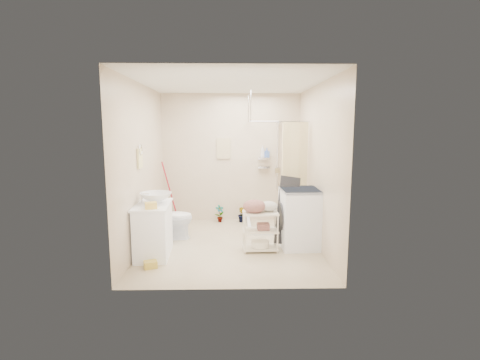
# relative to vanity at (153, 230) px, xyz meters

# --- Properties ---
(floor) EXTENTS (3.20, 3.20, 0.00)m
(floor) POSITION_rel_vanity_xyz_m (1.16, 0.43, -0.39)
(floor) COLOR beige
(floor) RESTS_ON ground
(ceiling) EXTENTS (2.80, 3.20, 0.04)m
(ceiling) POSITION_rel_vanity_xyz_m (1.16, 0.43, 2.21)
(ceiling) COLOR silver
(ceiling) RESTS_ON ground
(wall_back) EXTENTS (2.80, 0.04, 2.60)m
(wall_back) POSITION_rel_vanity_xyz_m (1.16, 2.03, 0.91)
(wall_back) COLOR beige
(wall_back) RESTS_ON ground
(wall_front) EXTENTS (2.80, 0.04, 2.60)m
(wall_front) POSITION_rel_vanity_xyz_m (1.16, -1.17, 0.91)
(wall_front) COLOR beige
(wall_front) RESTS_ON ground
(wall_left) EXTENTS (0.04, 3.20, 2.60)m
(wall_left) POSITION_rel_vanity_xyz_m (-0.24, 0.43, 0.91)
(wall_left) COLOR beige
(wall_left) RESTS_ON ground
(wall_right) EXTENTS (0.04, 3.20, 2.60)m
(wall_right) POSITION_rel_vanity_xyz_m (2.56, 0.43, 0.91)
(wall_right) COLOR beige
(wall_right) RESTS_ON ground
(vanity) EXTENTS (0.55, 0.92, 0.79)m
(vanity) POSITION_rel_vanity_xyz_m (0.00, 0.00, 0.00)
(vanity) COLOR white
(vanity) RESTS_ON ground
(sink) EXTENTS (0.48, 0.48, 0.16)m
(sink) POSITION_rel_vanity_xyz_m (0.04, 0.06, 0.48)
(sink) COLOR silver
(sink) RESTS_ON vanity
(counter_basket) EXTENTS (0.19, 0.17, 0.09)m
(counter_basket) POSITION_rel_vanity_xyz_m (0.05, -0.31, 0.44)
(counter_basket) COLOR #EDC650
(counter_basket) RESTS_ON vanity
(floor_basket) EXTENTS (0.31, 0.27, 0.14)m
(floor_basket) POSITION_rel_vanity_xyz_m (0.06, -0.51, -0.33)
(floor_basket) COLOR gold
(floor_basket) RESTS_ON ground
(toilet) EXTENTS (0.76, 0.47, 0.75)m
(toilet) POSITION_rel_vanity_xyz_m (0.12, 0.79, -0.02)
(toilet) COLOR white
(toilet) RESTS_ON ground
(mop) EXTENTS (0.16, 0.16, 1.24)m
(mop) POSITION_rel_vanity_xyz_m (-0.11, 1.87, 0.23)
(mop) COLOR #A50D1F
(mop) RESTS_ON ground
(potted_plant_a) EXTENTS (0.23, 0.20, 0.35)m
(potted_plant_a) POSITION_rel_vanity_xyz_m (0.92, 1.84, -0.22)
(potted_plant_a) COLOR brown
(potted_plant_a) RESTS_ON ground
(potted_plant_b) EXTENTS (0.23, 0.23, 0.33)m
(potted_plant_b) POSITION_rel_vanity_xyz_m (1.39, 1.83, -0.23)
(potted_plant_b) COLOR brown
(potted_plant_b) RESTS_ON ground
(hanging_towel) EXTENTS (0.28, 0.03, 0.42)m
(hanging_towel) POSITION_rel_vanity_xyz_m (1.01, 2.01, 1.11)
(hanging_towel) COLOR beige
(hanging_towel) RESTS_ON wall_back
(towel_ring) EXTENTS (0.04, 0.22, 0.34)m
(towel_ring) POSITION_rel_vanity_xyz_m (-0.22, 0.23, 1.08)
(towel_ring) COLOR #EEE294
(towel_ring) RESTS_ON wall_left
(tp_holder) EXTENTS (0.08, 0.12, 0.14)m
(tp_holder) POSITION_rel_vanity_xyz_m (-0.20, 0.48, 0.33)
(tp_holder) COLOR white
(tp_holder) RESTS_ON wall_left
(shower) EXTENTS (1.10, 1.10, 2.10)m
(shower) POSITION_rel_vanity_xyz_m (2.01, 1.48, 0.66)
(shower) COLOR silver
(shower) RESTS_ON ground
(shampoo_bottle_a) EXTENTS (0.12, 0.12, 0.25)m
(shampoo_bottle_a) POSITION_rel_vanity_xyz_m (1.80, 1.96, 1.05)
(shampoo_bottle_a) COLOR silver
(shampoo_bottle_a) RESTS_ON shower
(shampoo_bottle_b) EXTENTS (0.11, 0.11, 0.19)m
(shampoo_bottle_b) POSITION_rel_vanity_xyz_m (1.89, 1.95, 1.02)
(shampoo_bottle_b) COLOR #4163B5
(shampoo_bottle_b) RESTS_ON shower
(washing_machine) EXTENTS (0.67, 0.69, 0.95)m
(washing_machine) POSITION_rel_vanity_xyz_m (2.30, 0.35, 0.08)
(washing_machine) COLOR silver
(washing_machine) RESTS_ON ground
(laundry_rack) EXTENTS (0.55, 0.34, 0.74)m
(laundry_rack) POSITION_rel_vanity_xyz_m (1.62, 0.15, -0.02)
(laundry_rack) COLOR beige
(laundry_rack) RESTS_ON ground
(ironing_board) EXTENTS (0.33, 0.10, 1.16)m
(ironing_board) POSITION_rel_vanity_xyz_m (2.09, 0.44, 0.19)
(ironing_board) COLOR black
(ironing_board) RESTS_ON ground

